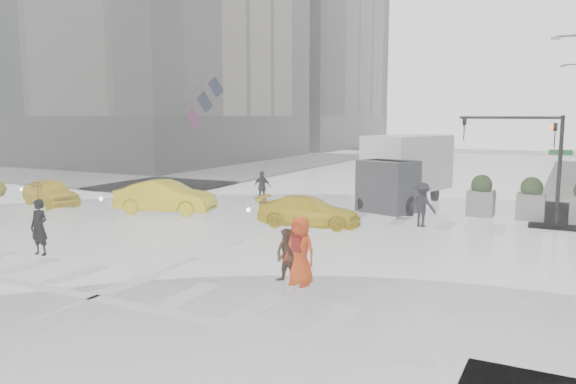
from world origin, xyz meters
The scene contains 17 objects.
ground centered at (0.00, 0.00, 0.00)m, with size 120.00×120.00×0.00m, color black.
sidewalk_nw centered at (-19.50, 17.50, 0.07)m, with size 35.00×35.00×0.15m, color slate.
building_nw_far centered at (-29.00, 56.00, 20.19)m, with size 26.05×26.05×44.00m.
road_markings centered at (0.00, 0.00, 0.01)m, with size 18.00×48.00×0.01m, color silver, non-canonical shape.
traffic_signal_pole centered at (9.01, 8.01, 3.22)m, with size 4.45×0.42×4.50m.
planter_west centered at (7.00, 8.20, 0.98)m, with size 1.10×1.10×1.80m.
planter_mid centered at (9.00, 8.20, 0.98)m, with size 1.10×1.10×1.80m.
flag_cluster centered at (-15.08, 18.50, 5.64)m, with size 2.87×3.06×4.69m.
pedestrian_black centered at (-4.78, -4.92, 1.57)m, with size 1.01×1.03×2.43m.
pedestrian_brown centered at (3.76, -4.00, 0.75)m, with size 0.72×0.56×1.49m, color #4B2E1B.
pedestrian_orange centered at (4.14, -4.00, 0.93)m, with size 0.97×0.70×1.86m.
pedestrian_far_a centered at (-3.66, 7.71, 0.83)m, with size 0.98×0.60×1.67m, color black.
pedestrian_far_b centered at (5.13, 5.31, 0.90)m, with size 1.17×0.65×1.81m, color black.
taxi_front centered at (-12.66, 2.18, 0.67)m, with size 1.59×3.96×1.35m, color yellow.
taxi_mid centered at (-6.17, 3.09, 0.75)m, with size 1.59×4.57×1.50m, color yellow.
taxi_rear centered at (1.02, 3.30, 0.61)m, with size 1.72×3.73×1.22m, color yellow.
box_truck centered at (3.00, 9.98, 1.86)m, with size 2.46×6.56×3.48m.
Camera 1 is at (10.46, -17.11, 4.53)m, focal length 35.00 mm.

